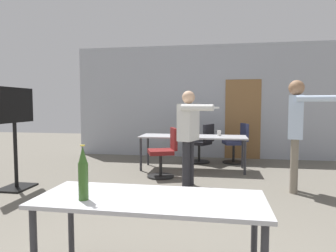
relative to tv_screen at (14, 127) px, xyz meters
The scene contains 11 objects.
back_wall 4.60m from the tv_screen, 51.27° to the left, with size 6.78×0.12×2.96m.
conference_table_near 3.71m from the tv_screen, 39.38° to the right, with size 1.66×0.65×0.73m.
conference_table_far 3.43m from the tv_screen, 35.32° to the left, with size 2.27×0.76×0.73m.
tv_screen is the anchor object (origin of this frame).
person_near_casual 4.59m from the tv_screen, ahead, with size 0.76×0.69×1.79m.
person_far_watching 2.91m from the tv_screen, 12.38° to the left, with size 0.70×0.76×1.64m.
office_chair_mid_tucked 4.06m from the tv_screen, 43.10° to the left, with size 0.67×0.64×0.94m.
office_chair_far_right 4.78m from the tv_screen, 37.47° to the left, with size 0.62×0.57×0.95m.
office_chair_far_left 2.66m from the tv_screen, 27.68° to the left, with size 0.64×0.60×0.95m.
beer_bottle 3.45m from the tv_screen, 45.96° to the right, with size 0.07×0.07×0.39m.
drink_cup 3.96m from the tv_screen, 32.39° to the left, with size 0.08×0.08×0.11m.
Camera 1 is at (0.50, -1.50, 1.41)m, focal length 32.00 mm.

